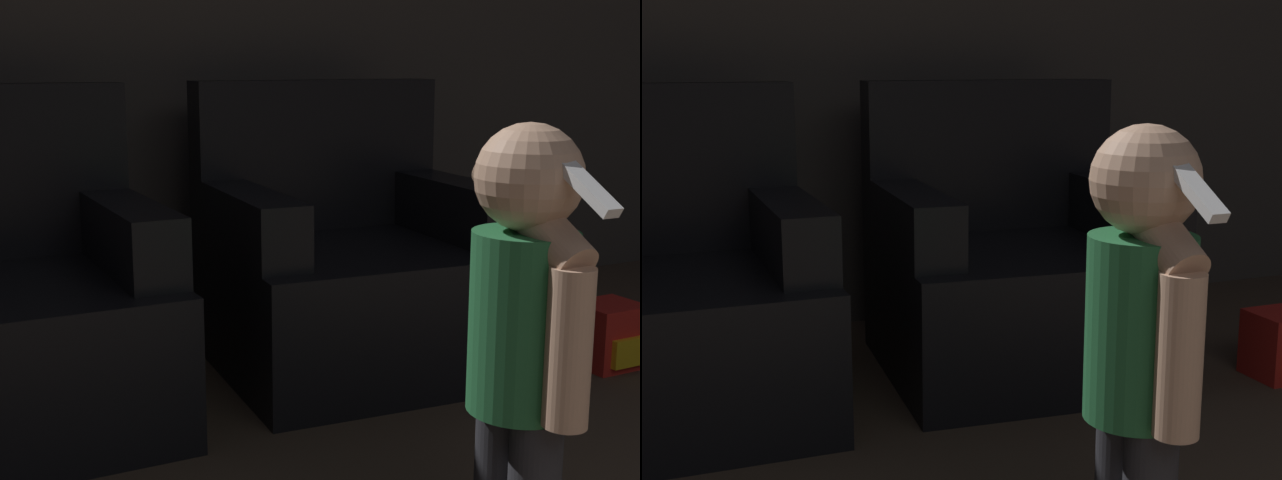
% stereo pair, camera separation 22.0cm
% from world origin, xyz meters
% --- Properties ---
extents(armchair_left, '(0.92, 0.87, 0.97)m').
position_xyz_m(armchair_left, '(-0.79, 3.79, 0.33)').
color(armchair_left, black).
rests_on(armchair_left, ground_plane).
extents(armchair_right, '(0.97, 0.93, 0.97)m').
position_xyz_m(armchair_right, '(0.36, 3.79, 0.33)').
color(armchair_right, black).
rests_on(armchair_right, ground_plane).
extents(person_toddler, '(0.21, 0.36, 0.93)m').
position_xyz_m(person_toddler, '(0.00, 2.44, 0.55)').
color(person_toddler, '#28282D').
rests_on(person_toddler, ground_plane).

